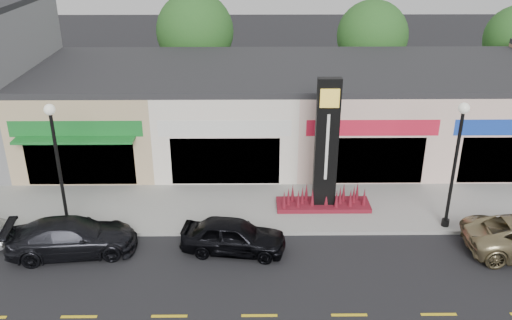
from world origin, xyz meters
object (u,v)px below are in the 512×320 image
object	(u,v)px
pylon_sign	(325,164)
car_dark_sedan	(72,237)
lamp_east_near	(456,154)
lamp_west_near	(57,155)
car_black_sedan	(233,236)

from	to	relation	value
pylon_sign	car_dark_sedan	distance (m)	10.92
car_dark_sedan	pylon_sign	bearing A→B (deg)	-79.17
lamp_east_near	car_dark_sedan	distance (m)	15.61
lamp_west_near	car_dark_sedan	bearing A→B (deg)	-66.45
lamp_west_near	pylon_sign	world-z (taller)	pylon_sign
lamp_east_near	lamp_west_near	bearing A→B (deg)	180.00
pylon_sign	car_dark_sedan	xyz separation A→B (m)	(-10.27, -3.37, -1.56)
pylon_sign	car_black_sedan	size ratio (longest dim) A/B	1.46
car_dark_sedan	car_black_sedan	distance (m)	6.31
lamp_east_near	car_black_sedan	bearing A→B (deg)	-169.72
car_black_sedan	pylon_sign	bearing A→B (deg)	-42.02
lamp_west_near	lamp_east_near	size ratio (longest dim) A/B	1.00
lamp_east_near	pylon_sign	size ratio (longest dim) A/B	0.91
car_black_sedan	lamp_east_near	bearing A→B (deg)	-71.73
lamp_east_near	car_dark_sedan	bearing A→B (deg)	-173.76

